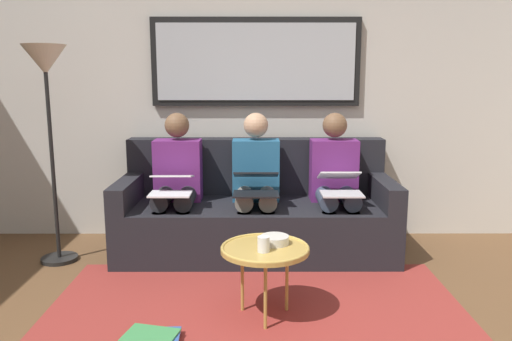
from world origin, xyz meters
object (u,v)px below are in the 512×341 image
Objects in this scene: framed_mirror at (256,62)px; laptop_black at (256,183)px; laptop_silver at (340,183)px; person_left at (335,180)px; person_right at (177,180)px; magazine_stack at (151,338)px; standing_lamp at (47,84)px; cup at (264,244)px; bowl at (275,240)px; person_middle at (256,180)px; coffee_table at (265,250)px; laptop_white at (172,184)px; couch at (256,213)px.

laptop_black is at bearing 90.00° from framed_mirror.
person_left is at bearing -90.00° from laptop_silver.
framed_mirror is 1.58× the size of person_right.
magazine_stack is (1.21, 1.23, -0.60)m from laptop_silver.
framed_mirror is at bearing -157.07° from standing_lamp.
standing_lamp is at bearing -32.66° from cup.
framed_mirror reaches higher than standing_lamp.
bowl is 1.01m from laptop_silver.
bowl is at bearing 94.13° from framed_mirror.
person_middle is 1.74m from standing_lamp.
cup is (0.01, 0.07, 0.06)m from coffee_table.
coffee_table is 0.94m from laptop_black.
laptop_white is at bearing 176.83° from standing_lamp.
coffee_table is 3.07× the size of bowl.
person_middle is 0.69× the size of standing_lamp.
laptop_black is (0.11, -0.85, 0.17)m from bowl.
person_middle is (0.11, -1.08, 0.15)m from bowl.
couch is 0.44m from laptop_black.
magazine_stack is at bearing 93.26° from laptop_white.
person_left reaches higher than laptop_white.
coffee_table is 0.80m from magazine_stack.
standing_lamp is (1.59, -1.02, 0.89)m from cup.
person_right is at bearing -167.67° from standing_lamp.
laptop_white is 1.36m from magazine_stack.
person_middle is (0.05, -1.15, 0.19)m from coffee_table.
cup reaches higher than magazine_stack.
couch reaches higher than bowl.
framed_mirror is at bearing -90.00° from person_middle.
coffee_table is 1.38× the size of laptop_black.
laptop_silver is (-0.64, 0.30, 0.32)m from couch.
magazine_stack is at bearing 127.73° from standing_lamp.
magazine_stack is 2.09m from standing_lamp.
cup is 1.36m from person_left.
person_right is (1.28, -0.23, -0.02)m from laptop_silver.
standing_lamp reaches higher than bowl.
coffee_table is 0.46× the size of person_right.
couch is 1.22m from coffee_table.
couch is 5.76× the size of laptop_black.
cup is at bearing 63.86° from person_left.
laptop_white is (0.64, 0.01, -0.00)m from laptop_black.
laptop_black reaches higher than coffee_table.
couch is 0.71m from person_right.
couch is at bearing -88.15° from cup.
laptop_black is at bearing 90.00° from couch.
couch is 1.66m from magazine_stack.
laptop_white is at bearing 1.29° from laptop_black.
bowl is 1.10m from person_middle.
couch is at bearing -25.18° from laptop_silver.
magazine_stack is at bearing 92.70° from person_right.
cup is at bearing 81.98° from coffee_table.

